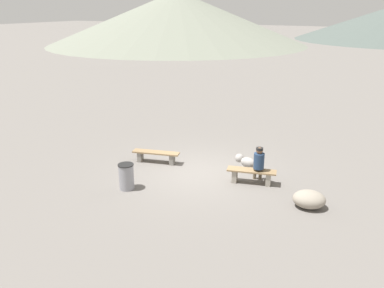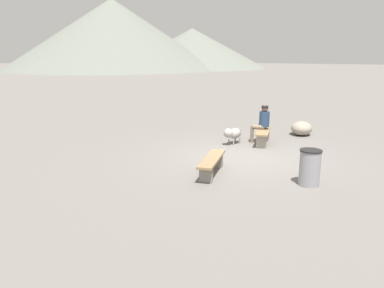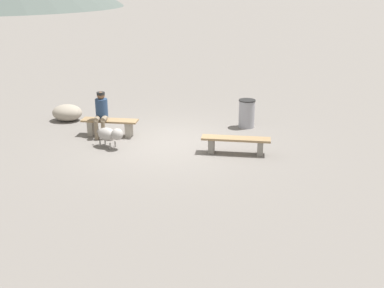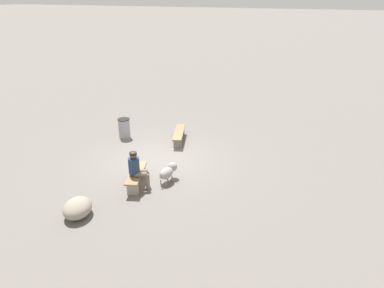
% 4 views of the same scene
% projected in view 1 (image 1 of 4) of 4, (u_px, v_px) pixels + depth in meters
% --- Properties ---
extents(ground, '(210.00, 210.00, 0.06)m').
position_uv_depth(ground, '(199.00, 174.00, 13.86)').
color(ground, slate).
extents(bench_left, '(1.79, 0.78, 0.43)m').
position_uv_depth(bench_left, '(156.00, 155.00, 14.66)').
color(bench_left, gray).
rests_on(bench_left, ground).
extents(bench_right, '(1.65, 0.78, 0.47)m').
position_uv_depth(bench_right, '(251.00, 174.00, 12.95)').
color(bench_right, gray).
rests_on(bench_right, ground).
extents(seated_person, '(0.47, 0.63, 1.27)m').
position_uv_depth(seated_person, '(259.00, 162.00, 12.83)').
color(seated_person, navy).
rests_on(seated_person, ground).
extents(dog, '(0.90, 0.47, 0.57)m').
position_uv_depth(dog, '(246.00, 161.00, 13.90)').
color(dog, gray).
rests_on(dog, ground).
extents(trash_bin, '(0.50, 0.50, 0.84)m').
position_uv_depth(trash_bin, '(126.00, 177.00, 12.52)').
color(trash_bin, gray).
rests_on(trash_bin, ground).
extents(boulder, '(1.10, 0.97, 0.51)m').
position_uv_depth(boulder, '(309.00, 199.00, 11.41)').
color(boulder, gray).
rests_on(boulder, ground).
extents(distant_peak_4, '(37.95, 37.95, 7.53)m').
position_uv_depth(distant_peak_4, '(177.00, 18.00, 58.10)').
color(distant_peak_4, gray).
rests_on(distant_peak_4, ground).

